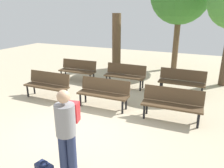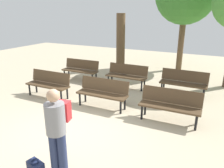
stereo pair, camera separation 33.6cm
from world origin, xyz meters
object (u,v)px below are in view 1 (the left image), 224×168
bench_r0_c0 (48,84)px  bench_r0_c2 (172,102)px  bench_r1_c0 (78,69)px  bench_r1_c2 (182,80)px  tree_2 (116,42)px  bench_r0_c1 (104,91)px  bench_r1_c1 (125,74)px  visitor_with_backpack (67,129)px

bench_r0_c0 → bench_r0_c2: (4.14, 0.07, 0.00)m
bench_r1_c0 → bench_r1_c2: bearing=0.3°
bench_r1_c2 → tree_2: bearing=145.7°
bench_r0_c0 → bench_r0_c1: 2.09m
bench_r0_c1 → bench_r0_c2: same height
bench_r1_c0 → bench_r0_c2: bearing=-26.9°
bench_r0_c1 → bench_r1_c1: (-0.08, 2.08, 0.00)m
bench_r0_c2 → bench_r1_c0: size_ratio=1.00×
visitor_with_backpack → bench_r1_c0: bearing=-71.4°
bench_r0_c0 → bench_r0_c1: bearing=1.9°
bench_r0_c2 → bench_r1_c2: (-0.00, 2.15, 0.00)m
bench_r0_c2 → bench_r1_c2: 2.15m
bench_r1_c2 → bench_r1_c1: bearing=-178.2°
visitor_with_backpack → bench_r0_c0: bearing=-57.3°
bench_r0_c2 → bench_r1_c0: bearing=153.0°
bench_r0_c1 → bench_r1_c0: 2.97m
bench_r0_c2 → bench_r0_c1: bearing=178.1°
bench_r0_c0 → bench_r1_c2: 4.70m
bench_r0_c0 → bench_r1_c0: same height
bench_r0_c1 → bench_r0_c2: 2.05m
bench_r0_c1 → bench_r1_c1: size_ratio=1.00×
bench_r1_c2 → bench_r0_c2: bearing=-89.7°
bench_r0_c1 → bench_r1_c2: same height
bench_r1_c0 → tree_2: 2.82m
bench_r0_c0 → visitor_with_backpack: 4.01m
visitor_with_backpack → bench_r0_c1: bearing=-88.1°
bench_r1_c0 → bench_r1_c1: size_ratio=1.01×
bench_r0_c0 → bench_r1_c1: same height
bench_r0_c2 → visitor_with_backpack: size_ratio=0.98×
bench_r0_c0 → bench_r0_c1: size_ratio=1.00×
tree_2 → bench_r1_c2: bearing=-34.6°
bench_r1_c2 → visitor_with_backpack: 5.25m
bench_r0_c0 → bench_r0_c2: 4.14m
bench_r1_c0 → bench_r1_c2: size_ratio=1.01×
bench_r1_c2 → tree_2: 4.41m
tree_2 → bench_r0_c0: bearing=-97.1°
bench_r0_c1 → tree_2: tree_2 is taller
tree_2 → bench_r1_c0: bearing=-104.9°
bench_r1_c0 → bench_r1_c1: same height
bench_r0_c2 → bench_r1_c2: size_ratio=1.01×
bench_r0_c2 → tree_2: size_ratio=0.58×
bench_r1_c0 → bench_r1_c2: same height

